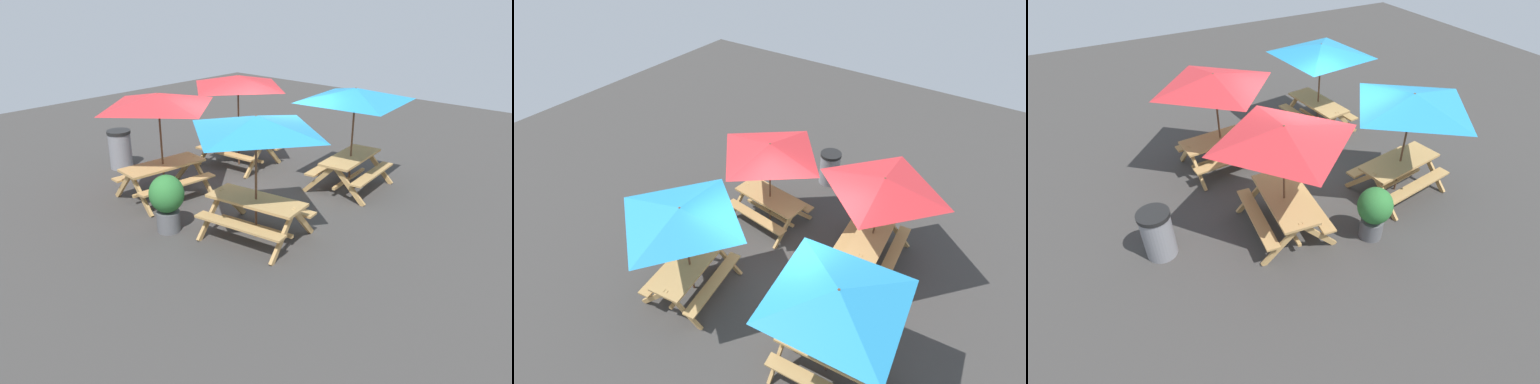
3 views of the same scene
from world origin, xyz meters
TOP-DOWN VIEW (x-y plane):
  - ground_plane at (0.00, 0.00)m, footprint 24.00×24.00m
  - picnic_table_0 at (-1.36, 1.50)m, footprint 2.21×2.21m
  - picnic_table_1 at (1.29, 1.75)m, footprint 2.15×2.15m
  - picnic_table_2 at (-1.45, -1.28)m, footprint 2.26×2.26m
  - picnic_table_3 at (1.80, -1.26)m, footprint 2.81×2.81m
  - trash_bin_gray at (-0.89, 3.82)m, footprint 0.59×0.59m
  - potted_plant_0 at (-2.36, 0.13)m, footprint 0.66×0.66m

SIDE VIEW (x-z plane):
  - ground_plane at x=0.00m, z-range 0.00..0.00m
  - trash_bin_gray at x=-0.89m, z-range 0.00..0.98m
  - potted_plant_0 at x=-2.36m, z-range 0.09..1.21m
  - picnic_table_0 at x=-1.36m, z-range 0.82..3.16m
  - picnic_table_1 at x=1.29m, z-range 0.82..3.16m
  - picnic_table_2 at x=-1.45m, z-range 0.82..3.16m
  - picnic_table_3 at x=1.80m, z-range 0.82..3.16m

